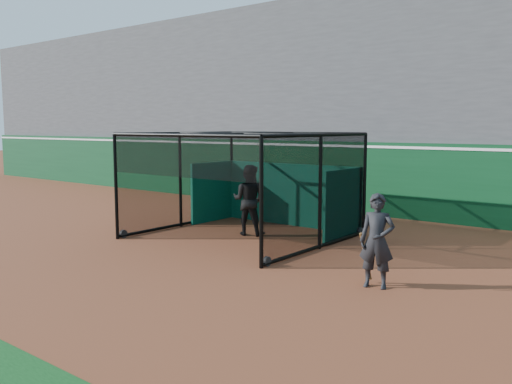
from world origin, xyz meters
The scene contains 6 objects.
ground centered at (0.00, 0.00, 0.00)m, with size 120.00×120.00×0.00m, color brown.
outfield_wall centered at (0.00, 8.50, 1.29)m, with size 50.00×0.50×2.50m.
grandstand centered at (0.00, 12.27, 4.48)m, with size 50.00×7.85×8.95m.
batting_cage centered at (-0.92, 2.82, 1.41)m, with size 5.02×4.83×2.83m.
batter centered at (-0.95, 3.10, 0.99)m, with size 0.96×0.75×1.97m, color black.
on_deck_player centered at (4.10, 0.67, 0.89)m, with size 0.74×0.57×1.79m.
Camera 1 is at (8.49, -8.56, 3.03)m, focal length 38.00 mm.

